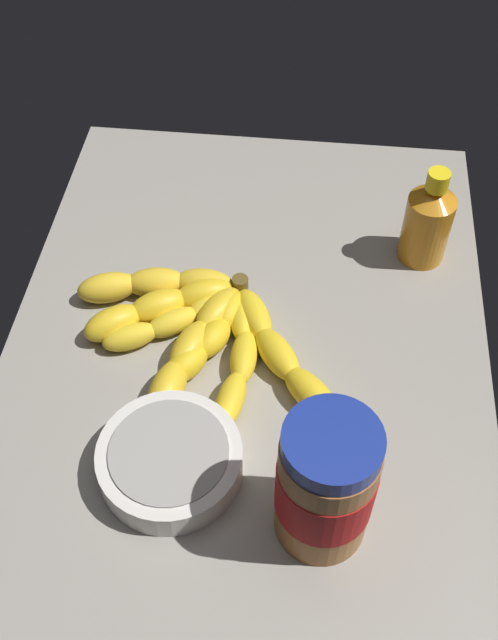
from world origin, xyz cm
name	(u,v)px	position (x,y,z in cm)	size (l,w,h in cm)	color
ground_plane	(248,342)	(0.00, 0.00, -1.78)	(75.05, 56.63, 3.56)	gray
banana_bunch	(199,327)	(-1.16, 5.64, 1.76)	(22.17, 33.70, 3.80)	yellow
peanut_butter_jar	(326,485)	(-23.13, -9.59, 8.09)	(9.20, 9.20, 16.46)	#9E602D
honey_bottle	(428,221)	(15.35, -20.84, 5.86)	(5.99, 5.99, 13.58)	orange
small_bowl	(170,460)	(-18.86, 6.00, 1.95)	(14.93, 14.93, 3.81)	silver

